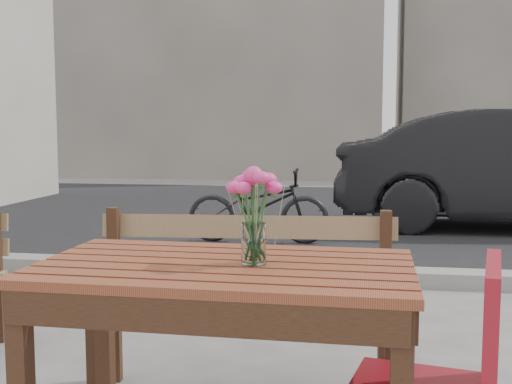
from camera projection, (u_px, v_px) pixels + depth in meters
street at (312, 234)px, 7.25m from camera, size 30.00×8.12×0.12m
backdrop_buildings at (348, 31)px, 16.02m from camera, size 15.50×4.00×8.00m
main_table at (225, 300)px, 2.21m from camera, size 1.29×0.77×0.79m
main_bench at (246, 281)px, 2.99m from camera, size 1.45×0.53×0.88m
red_chair at (449, 379)px, 1.91m from camera, size 0.50×0.50×0.87m
main_vase at (254, 204)px, 2.16m from camera, size 0.18×0.18×0.33m
bicycle at (258, 206)px, 6.88m from camera, size 1.54×0.58×0.80m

